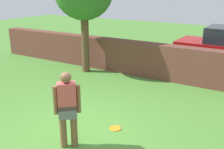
# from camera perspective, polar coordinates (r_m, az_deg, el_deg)

# --- Properties ---
(ground_plane) EXTENTS (40.00, 40.00, 0.00)m
(ground_plane) POSITION_cam_1_polar(r_m,az_deg,el_deg) (6.43, -7.99, -11.69)
(ground_plane) COLOR #4C8433
(brick_wall) EXTENTS (12.03, 0.50, 1.24)m
(brick_wall) POSITION_cam_1_polar(r_m,az_deg,el_deg) (10.57, 1.33, 4.05)
(brick_wall) COLOR brown
(brick_wall) RESTS_ON ground
(person) EXTENTS (0.43, 0.40, 1.62)m
(person) POSITION_cam_1_polar(r_m,az_deg,el_deg) (5.49, -9.38, -6.69)
(person) COLOR brown
(person) RESTS_ON ground
(frisbee_orange) EXTENTS (0.27, 0.27, 0.02)m
(frisbee_orange) POSITION_cam_1_polar(r_m,az_deg,el_deg) (6.46, 0.69, -11.27)
(frisbee_orange) COLOR orange
(frisbee_orange) RESTS_ON ground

